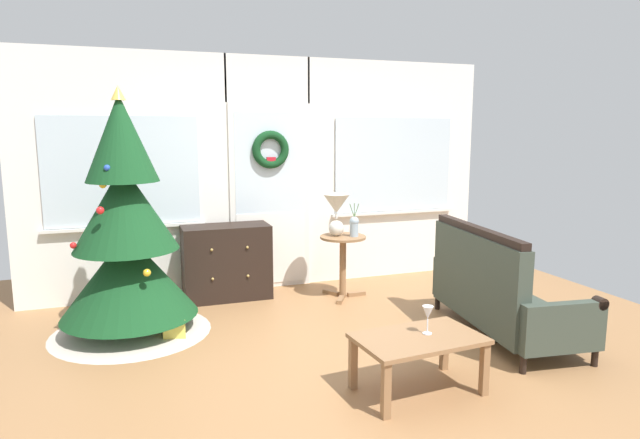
% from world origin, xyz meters
% --- Properties ---
extents(ground_plane, '(6.76, 6.76, 0.00)m').
position_xyz_m(ground_plane, '(0.00, 0.00, 0.00)').
color(ground_plane, '#996B42').
extents(back_wall_with_door, '(5.20, 0.19, 2.55)m').
position_xyz_m(back_wall_with_door, '(0.00, 2.08, 1.28)').
color(back_wall_with_door, white).
rests_on(back_wall_with_door, ground).
extents(christmas_tree, '(1.37, 1.37, 2.12)m').
position_xyz_m(christmas_tree, '(-1.53, 1.07, 0.80)').
color(christmas_tree, '#4C331E').
rests_on(christmas_tree, ground).
extents(dresser_cabinet, '(0.91, 0.45, 0.78)m').
position_xyz_m(dresser_cabinet, '(-0.55, 1.79, 0.39)').
color(dresser_cabinet, black).
rests_on(dresser_cabinet, ground).
extents(settee_sofa, '(0.90, 1.69, 0.96)m').
position_xyz_m(settee_sofa, '(1.44, -0.06, 0.38)').
color(settee_sofa, black).
rests_on(settee_sofa, ground).
extents(side_table, '(0.50, 0.48, 0.66)m').
position_xyz_m(side_table, '(0.61, 1.39, 0.47)').
color(side_table, '#8E6642').
rests_on(side_table, ground).
extents(table_lamp, '(0.28, 0.28, 0.44)m').
position_xyz_m(table_lamp, '(0.55, 1.43, 0.95)').
color(table_lamp, silver).
rests_on(table_lamp, side_table).
extents(flower_vase, '(0.11, 0.10, 0.35)m').
position_xyz_m(flower_vase, '(0.71, 1.33, 0.78)').
color(flower_vase, '#99ADBC').
rests_on(flower_vase, side_table).
extents(coffee_table, '(0.87, 0.58, 0.39)m').
position_xyz_m(coffee_table, '(0.28, -0.76, 0.34)').
color(coffee_table, '#8E6642').
rests_on(coffee_table, ground).
extents(wine_glass, '(0.08, 0.08, 0.20)m').
position_xyz_m(wine_glass, '(0.36, -0.73, 0.53)').
color(wine_glass, silver).
rests_on(wine_glass, coffee_table).
extents(gift_box, '(0.18, 0.16, 0.18)m').
position_xyz_m(gift_box, '(-1.19, 0.79, 0.09)').
color(gift_box, '#D8C64C').
rests_on(gift_box, ground).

